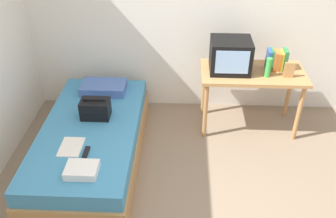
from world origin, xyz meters
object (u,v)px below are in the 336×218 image
(magazine, at_px, (71,147))
(remote_dark, at_px, (86,152))
(picture_frame, at_px, (289,70))
(tv, at_px, (230,55))
(remote_silver, at_px, (83,111))
(water_bottle, at_px, (268,67))
(book_row, at_px, (277,60))
(desk, at_px, (252,79))
(folded_towel, at_px, (82,170))
(bed, at_px, (92,142))
(pillow, at_px, (104,87))
(handbag, at_px, (95,109))

(magazine, bearing_deg, remote_dark, -26.00)
(picture_frame, relative_size, magazine, 0.60)
(tv, distance_m, remote_silver, 1.72)
(water_bottle, xyz_separation_m, book_row, (0.12, 0.18, 0.00))
(magazine, bearing_deg, water_bottle, 25.24)
(tv, height_order, book_row, tv)
(tv, bearing_deg, desk, -3.44)
(magazine, relative_size, remote_dark, 1.86)
(tv, xyz_separation_m, remote_silver, (-1.59, -0.46, -0.48))
(water_bottle, bearing_deg, picture_frame, -2.56)
(tv, bearing_deg, water_bottle, -17.81)
(water_bottle, bearing_deg, remote_dark, -150.83)
(folded_towel, bearing_deg, desk, 40.07)
(water_bottle, height_order, remote_dark, water_bottle)
(bed, relative_size, picture_frame, 11.47)
(desk, height_order, magazine, desk)
(bed, bearing_deg, book_row, 20.86)
(pillow, bearing_deg, picture_frame, -3.59)
(bed, height_order, pillow, pillow)
(desk, relative_size, magazine, 4.00)
(water_bottle, bearing_deg, bed, -162.89)
(book_row, relative_size, remote_dark, 1.51)
(book_row, bearing_deg, desk, -164.21)
(magazine, distance_m, remote_silver, 0.59)
(bed, distance_m, tv, 1.77)
(magazine, xyz_separation_m, remote_silver, (-0.03, 0.59, 0.01))
(desk, xyz_separation_m, magazine, (-1.83, -1.03, -0.21))
(desk, distance_m, handbag, 1.77)
(tv, distance_m, book_row, 0.53)
(tv, height_order, magazine, tv)
(bed, bearing_deg, tv, 25.61)
(picture_frame, bearing_deg, book_row, 117.32)
(book_row, height_order, remote_silver, book_row)
(magazine, bearing_deg, pillow, 83.72)
(water_bottle, relative_size, folded_towel, 0.77)
(picture_frame, bearing_deg, desk, 161.02)
(pillow, xyz_separation_m, remote_silver, (-0.14, -0.45, -0.04))
(bed, bearing_deg, folded_towel, -82.30)
(bed, relative_size, folded_towel, 7.14)
(bed, distance_m, remote_silver, 0.36)
(handbag, bearing_deg, desk, 17.08)
(magazine, height_order, folded_towel, folded_towel)
(bed, distance_m, magazine, 0.43)
(remote_silver, relative_size, folded_towel, 0.51)
(desk, distance_m, pillow, 1.72)
(desk, height_order, tv, tv)
(handbag, relative_size, remote_silver, 2.08)
(water_bottle, bearing_deg, folded_towel, -144.39)
(water_bottle, relative_size, magazine, 0.74)
(remote_silver, bearing_deg, remote_dark, -74.12)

